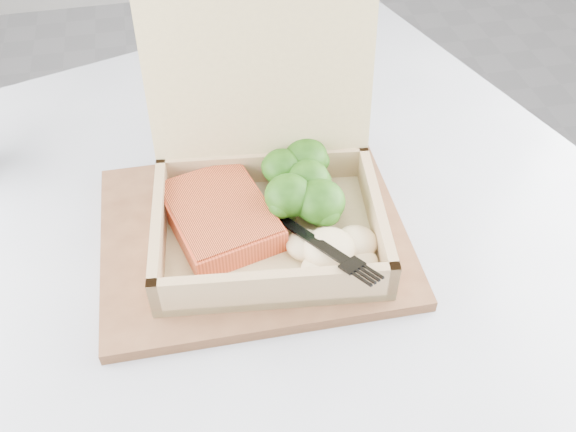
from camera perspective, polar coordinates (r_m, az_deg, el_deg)
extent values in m
cylinder|color=black|center=(1.00, -2.16, -17.08)|extent=(0.08, 0.08, 0.71)
cube|color=#A9ACB3|center=(0.69, -2.99, -2.83)|extent=(1.04, 1.04, 0.03)
cube|color=brown|center=(0.68, -3.08, -1.68)|extent=(0.32, 0.26, 0.01)
cube|color=tan|center=(0.66, -1.68, -1.84)|extent=(0.25, 0.20, 0.01)
cube|color=#A18158|center=(0.65, -11.35, -1.37)|extent=(0.03, 0.18, 0.05)
cube|color=#A18158|center=(0.66, 7.81, -0.15)|extent=(0.03, 0.18, 0.05)
cube|color=#A18158|center=(0.59, -1.17, -6.59)|extent=(0.23, 0.04, 0.05)
cube|color=#A18158|center=(0.70, -2.18, 4.11)|extent=(0.23, 0.04, 0.05)
cube|color=tan|center=(0.65, -2.53, 12.01)|extent=(0.23, 0.06, 0.18)
cube|color=#D54E29|center=(0.66, -6.10, -0.02)|extent=(0.12, 0.14, 0.03)
ellipsoid|color=beige|center=(0.62, 3.71, -2.92)|extent=(0.09, 0.07, 0.03)
cube|color=black|center=(0.64, -0.69, 0.54)|extent=(0.05, 0.09, 0.03)
cube|color=black|center=(0.60, 3.53, -3.33)|extent=(0.04, 0.05, 0.01)
cube|color=white|center=(0.81, -7.27, 6.97)|extent=(0.09, 0.13, 0.00)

